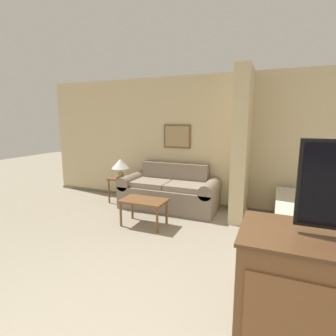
% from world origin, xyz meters
% --- Properties ---
extents(wall_back, '(7.67, 0.16, 2.60)m').
position_xyz_m(wall_back, '(-0.00, 4.17, 1.29)').
color(wall_back, '#CCB78E').
rests_on(wall_back, ground_plane).
extents(wall_partition_pillar, '(0.24, 0.86, 2.60)m').
position_xyz_m(wall_partition_pillar, '(0.67, 3.69, 1.30)').
color(wall_partition_pillar, '#CCB78E').
rests_on(wall_partition_pillar, ground_plane).
extents(couch, '(1.92, 0.84, 0.87)m').
position_xyz_m(couch, '(-0.68, 3.69, 0.33)').
color(couch, gray).
rests_on(couch, ground_plane).
extents(coffee_table, '(0.74, 0.46, 0.44)m').
position_xyz_m(coffee_table, '(-0.74, 2.71, 0.38)').
color(coffee_table, brown).
rests_on(coffee_table, ground_plane).
extents(side_table, '(0.43, 0.43, 0.53)m').
position_xyz_m(side_table, '(-1.79, 3.67, 0.44)').
color(side_table, brown).
rests_on(side_table, ground_plane).
extents(table_lamp, '(0.38, 0.38, 0.40)m').
position_xyz_m(table_lamp, '(-1.79, 3.67, 0.82)').
color(table_lamp, tan).
rests_on(table_lamp, side_table).
extents(bed, '(1.53, 2.17, 0.55)m').
position_xyz_m(bed, '(2.02, 2.99, 0.28)').
color(bed, brown).
rests_on(bed, ground_plane).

